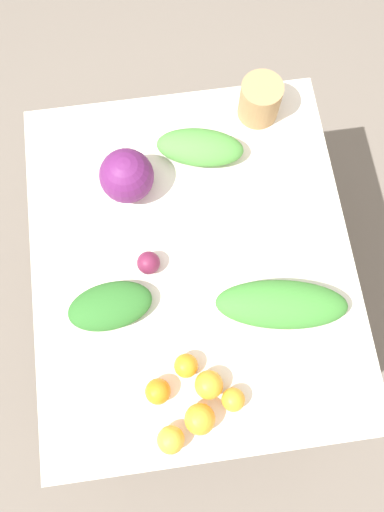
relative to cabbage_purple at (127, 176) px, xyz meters
name	(u,v)px	position (x,y,z in m)	size (l,w,h in m)	color
ground_plane	(192,306)	(-0.25, -0.16, -0.84)	(8.00, 8.00, 0.00)	#70665B
dining_table	(192,267)	(-0.25, -0.16, -0.19)	(1.14, 0.96, 0.76)	silver
cabbage_purple	(127,176)	(0.00, 0.00, 0.00)	(0.16, 0.16, 0.16)	#601E5B
paper_bag	(260,100)	(0.21, -0.44, -0.01)	(0.13, 0.13, 0.14)	#A87F51
greens_bunch_beet_tops	(110,306)	(-0.37, 0.09, -0.05)	(0.24, 0.14, 0.07)	#2D6B28
greens_bunch_scallion	(282,304)	(-0.44, -0.39, -0.04)	(0.38, 0.14, 0.09)	#3D8433
greens_bunch_chard	(200,147)	(0.08, -0.23, -0.04)	(0.27, 0.12, 0.09)	#4C933D
beet_root	(149,263)	(-0.26, -0.03, -0.05)	(0.07, 0.07, 0.07)	maroon
orange_0	(209,385)	(-0.63, -0.16, -0.04)	(0.08, 0.08, 0.08)	orange
orange_1	(158,391)	(-0.63, -0.02, -0.05)	(0.07, 0.07, 0.07)	orange
orange_2	(200,419)	(-0.71, -0.12, -0.04)	(0.08, 0.08, 0.08)	orange
orange_3	(186,366)	(-0.57, -0.10, -0.05)	(0.07, 0.07, 0.07)	orange
orange_4	(171,440)	(-0.75, -0.04, -0.05)	(0.07, 0.07, 0.07)	#F9A833
orange_5	(233,400)	(-0.68, -0.22, -0.05)	(0.06, 0.06, 0.06)	orange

